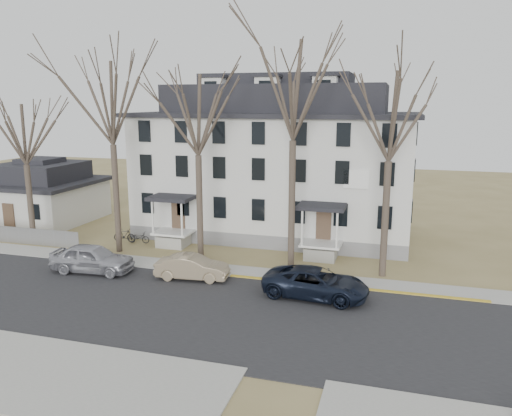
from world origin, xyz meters
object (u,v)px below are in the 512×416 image
(tree_mid_right, at_px, (391,110))
(bicycle_left, at_px, (139,238))
(tree_far_left, at_px, (110,97))
(tree_center, at_px, (294,83))
(car_tan, at_px, (192,268))
(boarding_house, at_px, (276,164))
(tree_mid_left, at_px, (197,109))
(car_navy, at_px, (316,284))
(small_house, at_px, (43,195))
(car_silver, at_px, (92,259))
(tree_bungalow, at_px, (23,130))
(bicycle_right, at_px, (125,236))

(tree_mid_right, distance_m, bicycle_left, 19.59)
(tree_far_left, xyz_separation_m, tree_center, (12.00, 0.00, 0.74))
(car_tan, height_order, bicycle_left, car_tan)
(boarding_house, bearing_deg, tree_mid_left, -110.20)
(tree_mid_right, relative_size, car_navy, 2.32)
(car_navy, relative_size, bicycle_left, 3.46)
(car_tan, bearing_deg, car_navy, -102.15)
(small_house, height_order, tree_far_left, tree_far_left)
(boarding_house, xyz_separation_m, car_silver, (-8.22, -12.42, -4.53))
(small_house, height_order, tree_mid_right, tree_mid_right)
(tree_mid_right, bearing_deg, small_house, 167.73)
(tree_far_left, height_order, car_silver, tree_far_left)
(car_navy, height_order, bicycle_left, car_navy)
(tree_mid_left, relative_size, tree_bungalow, 1.18)
(car_tan, bearing_deg, tree_far_left, 55.66)
(tree_far_left, bearing_deg, small_house, 150.61)
(boarding_house, relative_size, small_house, 2.39)
(boarding_house, relative_size, tree_bungalow, 1.93)
(tree_mid_left, bearing_deg, car_tan, -74.77)
(boarding_house, bearing_deg, car_silver, -123.49)
(tree_mid_left, height_order, car_tan, tree_mid_left)
(car_silver, height_order, bicycle_right, car_silver)
(car_silver, relative_size, car_tan, 1.18)
(boarding_house, height_order, tree_center, tree_center)
(tree_mid_left, distance_m, car_navy, 12.90)
(car_navy, xyz_separation_m, bicycle_left, (-13.96, 6.49, -0.35))
(boarding_house, relative_size, tree_mid_left, 1.63)
(tree_center, bearing_deg, tree_mid_right, 0.00)
(tree_mid_left, distance_m, tree_mid_right, 11.50)
(tree_mid_left, relative_size, car_navy, 2.32)
(tree_center, relative_size, tree_bungalow, 1.36)
(small_house, distance_m, tree_center, 25.41)
(car_tan, bearing_deg, tree_bungalow, 68.69)
(boarding_house, height_order, tree_mid_left, tree_mid_left)
(tree_mid_right, bearing_deg, tree_mid_left, 180.00)
(tree_mid_left, height_order, car_navy, tree_mid_left)
(tree_bungalow, height_order, car_tan, tree_bungalow)
(boarding_house, bearing_deg, tree_far_left, -137.82)
(bicycle_right, bearing_deg, tree_mid_right, -103.52)
(bicycle_right, bearing_deg, car_silver, -173.07)
(car_tan, bearing_deg, tree_mid_right, -77.12)
(boarding_house, bearing_deg, tree_mid_right, -43.81)
(tree_center, relative_size, bicycle_right, 8.96)
(small_house, bearing_deg, car_tan, -28.78)
(boarding_house, distance_m, bicycle_right, 12.54)
(tree_mid_left, xyz_separation_m, car_navy, (8.29, -4.41, -8.84))
(tree_center, bearing_deg, car_navy, -62.62)
(tree_bungalow, relative_size, bicycle_right, 6.57)
(car_navy, relative_size, bicycle_right, 3.34)
(small_house, relative_size, tree_far_left, 0.63)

